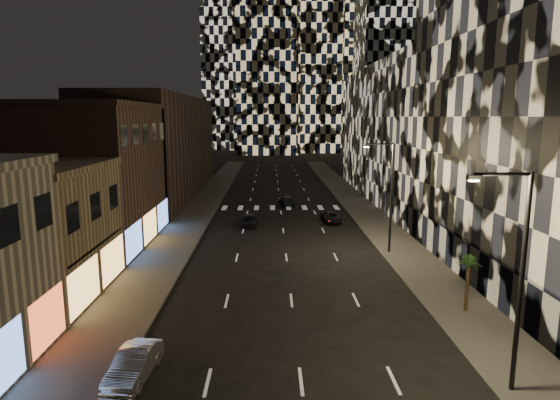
{
  "coord_description": "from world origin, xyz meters",
  "views": [
    {
      "loc": [
        -1.29,
        -7.35,
        11.18
      ],
      "look_at": [
        -0.67,
        21.74,
        6.0
      ],
      "focal_mm": 30.0,
      "sensor_mm": 36.0,
      "label": 1
    }
  ],
  "objects_px": {
    "streetlight_near": "(516,268)",
    "car_dark_oncoming": "(287,201)",
    "streetlight_far": "(389,190)",
    "car_dark_rightlane": "(331,218)",
    "car_dark_midlane": "(250,220)",
    "car_silver_parked": "(134,365)",
    "palm_tree": "(469,265)"
  },
  "relations": [
    {
      "from": "car_dark_oncoming",
      "to": "car_dark_rightlane",
      "type": "relative_size",
      "value": 1.11
    },
    {
      "from": "streetlight_near",
      "to": "palm_tree",
      "type": "bearing_deg",
      "value": 78.29
    },
    {
      "from": "palm_tree",
      "to": "streetlight_far",
      "type": "bearing_deg",
      "value": 97.78
    },
    {
      "from": "car_dark_rightlane",
      "to": "streetlight_far",
      "type": "bearing_deg",
      "value": -79.53
    },
    {
      "from": "car_dark_midlane",
      "to": "car_dark_rightlane",
      "type": "bearing_deg",
      "value": 10.61
    },
    {
      "from": "car_dark_oncoming",
      "to": "car_dark_rightlane",
      "type": "height_order",
      "value": "car_dark_oncoming"
    },
    {
      "from": "streetlight_near",
      "to": "palm_tree",
      "type": "height_order",
      "value": "streetlight_near"
    },
    {
      "from": "car_silver_parked",
      "to": "car_dark_oncoming",
      "type": "height_order",
      "value": "car_silver_parked"
    },
    {
      "from": "streetlight_near",
      "to": "car_dark_midlane",
      "type": "xyz_separation_m",
      "value": [
        -11.78,
        30.04,
        -4.72
      ]
    },
    {
      "from": "car_dark_oncoming",
      "to": "car_silver_parked",
      "type": "bearing_deg",
      "value": 72.79
    },
    {
      "from": "car_dark_rightlane",
      "to": "palm_tree",
      "type": "distance_m",
      "value": 24.19
    },
    {
      "from": "streetlight_near",
      "to": "car_dark_rightlane",
      "type": "xyz_separation_m",
      "value": [
        -3.09,
        31.55,
        -4.82
      ]
    },
    {
      "from": "streetlight_near",
      "to": "streetlight_far",
      "type": "bearing_deg",
      "value": 90.0
    },
    {
      "from": "car_dark_midlane",
      "to": "palm_tree",
      "type": "bearing_deg",
      "value": -58.0
    },
    {
      "from": "car_silver_parked",
      "to": "streetlight_far",
      "type": "bearing_deg",
      "value": 55.84
    },
    {
      "from": "streetlight_far",
      "to": "car_dark_rightlane",
      "type": "relative_size",
      "value": 2.36
    },
    {
      "from": "streetlight_far",
      "to": "car_dark_midlane",
      "type": "bearing_deg",
      "value": 139.58
    },
    {
      "from": "car_dark_oncoming",
      "to": "streetlight_far",
      "type": "bearing_deg",
      "value": 103.29
    },
    {
      "from": "car_dark_midlane",
      "to": "palm_tree",
      "type": "relative_size",
      "value": 1.13
    },
    {
      "from": "streetlight_far",
      "to": "car_silver_parked",
      "type": "height_order",
      "value": "streetlight_far"
    },
    {
      "from": "car_dark_rightlane",
      "to": "car_dark_oncoming",
      "type": "bearing_deg",
      "value": 109.2
    },
    {
      "from": "streetlight_near",
      "to": "car_dark_oncoming",
      "type": "bearing_deg",
      "value": 100.2
    },
    {
      "from": "streetlight_near",
      "to": "streetlight_far",
      "type": "xyz_separation_m",
      "value": [
        0.0,
        20.0,
        0.0
      ]
    },
    {
      "from": "car_dark_oncoming",
      "to": "car_dark_midlane",
      "type": "bearing_deg",
      "value": 63.64
    },
    {
      "from": "streetlight_near",
      "to": "palm_tree",
      "type": "relative_size",
      "value": 2.74
    },
    {
      "from": "streetlight_far",
      "to": "car_dark_rightlane",
      "type": "xyz_separation_m",
      "value": [
        -3.09,
        11.55,
        -4.82
      ]
    },
    {
      "from": "car_dark_midlane",
      "to": "car_dark_oncoming",
      "type": "relative_size",
      "value": 0.88
    },
    {
      "from": "car_silver_parked",
      "to": "palm_tree",
      "type": "distance_m",
      "value": 18.56
    },
    {
      "from": "palm_tree",
      "to": "car_dark_midlane",
      "type": "bearing_deg",
      "value": 121.3
    },
    {
      "from": "car_dark_midlane",
      "to": "car_dark_rightlane",
      "type": "distance_m",
      "value": 8.83
    },
    {
      "from": "car_silver_parked",
      "to": "palm_tree",
      "type": "bearing_deg",
      "value": 26.67
    },
    {
      "from": "streetlight_far",
      "to": "palm_tree",
      "type": "bearing_deg",
      "value": -82.22
    }
  ]
}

